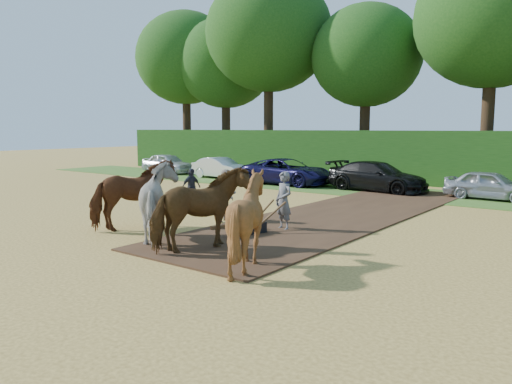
{
  "coord_description": "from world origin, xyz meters",
  "views": [
    {
      "loc": [
        9.86,
        -9.24,
        3.15
      ],
      "look_at": [
        1.62,
        1.58,
        1.4
      ],
      "focal_mm": 35.0,
      "sensor_mm": 36.0,
      "label": 1
    }
  ],
  "objects_px": {
    "spectator_far": "(191,187)",
    "plough_team": "(184,206)",
    "spectator_near": "(227,195)",
    "parked_cars": "(455,182)"
  },
  "relations": [
    {
      "from": "spectator_far",
      "to": "plough_team",
      "type": "relative_size",
      "value": 0.2
    },
    {
      "from": "spectator_near",
      "to": "parked_cars",
      "type": "height_order",
      "value": "spectator_near"
    },
    {
      "from": "spectator_far",
      "to": "spectator_near",
      "type": "bearing_deg",
      "value": -108.07
    },
    {
      "from": "spectator_near",
      "to": "parked_cars",
      "type": "distance_m",
      "value": 11.61
    },
    {
      "from": "spectator_near",
      "to": "spectator_far",
      "type": "bearing_deg",
      "value": 60.28
    },
    {
      "from": "spectator_near",
      "to": "parked_cars",
      "type": "xyz_separation_m",
      "value": [
        4.46,
        10.71,
        -0.18
      ]
    },
    {
      "from": "spectator_near",
      "to": "plough_team",
      "type": "bearing_deg",
      "value": -161.35
    },
    {
      "from": "spectator_far",
      "to": "parked_cars",
      "type": "relative_size",
      "value": 0.04
    },
    {
      "from": "spectator_far",
      "to": "plough_team",
      "type": "xyz_separation_m",
      "value": [
        4.68,
        -4.99,
        0.32
      ]
    },
    {
      "from": "spectator_far",
      "to": "parked_cars",
      "type": "height_order",
      "value": "spectator_far"
    }
  ]
}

